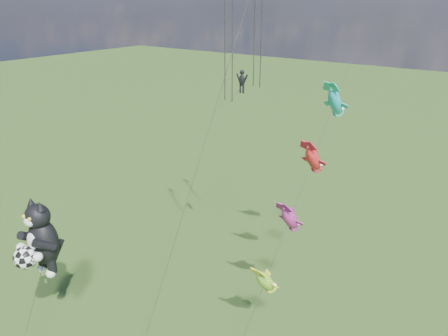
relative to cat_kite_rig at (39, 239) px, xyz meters
The scene contains 4 objects.
ground 8.89m from the cat_kite_rig, 67.79° to the left, with size 300.00×300.00×0.00m, color #19370D.
cat_kite_rig is the anchor object (origin of this frame).
fish_windsock_rig 18.72m from the cat_kite_rig, 43.75° to the left, with size 1.37×15.96×19.83m.
parafoil_rig 18.91m from the cat_kite_rig, 60.59° to the left, with size 2.52×17.46×26.70m.
Camera 1 is at (24.59, -16.29, 24.06)m, focal length 35.00 mm.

